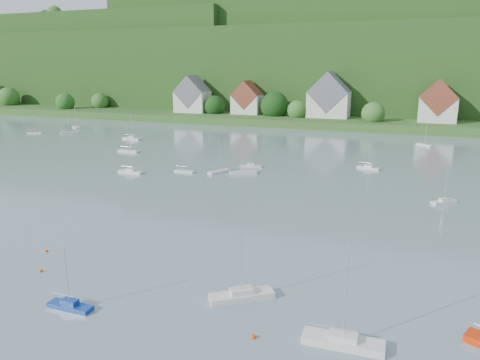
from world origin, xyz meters
name	(u,v)px	position (x,y,z in m)	size (l,w,h in m)	color
far_shore_strip	(321,117)	(0.00, 200.00, 1.50)	(600.00, 60.00, 3.00)	#2D541F
forested_ridge	(347,66)	(0.39, 268.57, 22.89)	(620.00, 181.22, 69.89)	#163912
village_building_0	(192,97)	(-55.00, 187.00, 9.51)	(14.00, 10.40, 16.00)	silver
village_building_1	(247,100)	(-30.00, 189.00, 8.75)	(12.00, 9.36, 14.00)	silver
village_building_2	(329,99)	(5.00, 188.00, 10.27)	(16.00, 11.44, 18.00)	silver
village_building_3	(438,104)	(45.00, 186.00, 9.43)	(13.00, 10.40, 15.50)	silver
near_sailboat_1	(70,305)	(6.83, 35.60, 0.39)	(4.72, 1.34, 6.36)	navy
near_sailboat_3	(242,295)	(21.91, 43.33, 0.46)	(6.44, 5.45, 8.97)	silver
near_sailboat_4	(343,341)	(32.78, 38.90, 0.47)	(6.95, 2.15, 9.30)	silver
mooring_buoy_0	(41,272)	(-2.04, 41.04, 0.00)	(0.40, 0.40, 0.40)	#FB4900
mooring_buoy_2	(253,338)	(25.28, 37.26, 0.00)	(0.47, 0.47, 0.47)	#FB4900
mooring_buoy_3	(47,252)	(-5.75, 45.88, 0.00)	(0.38, 0.38, 0.38)	#FB4900
far_sailboat_cluster	(287,154)	(6.66, 118.62, 0.37)	(199.52, 65.22, 8.71)	silver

